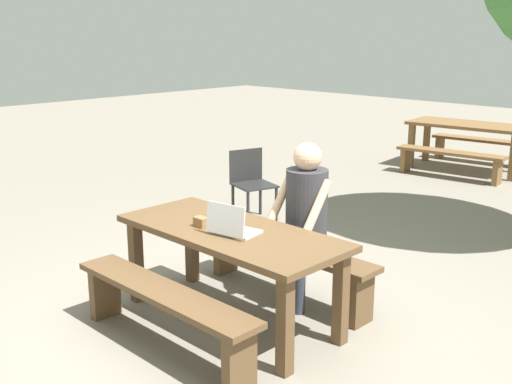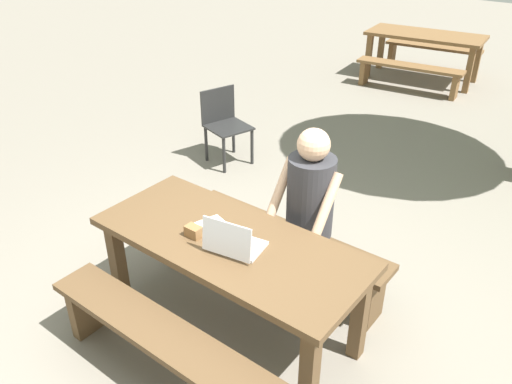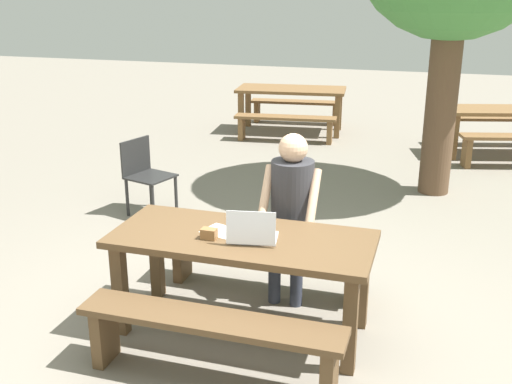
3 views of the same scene
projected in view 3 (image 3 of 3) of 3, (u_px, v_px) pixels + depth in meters
ground_plane at (243, 329)px, 4.56m from camera, size 30.00×30.00×0.00m
picnic_table_front at (242, 250)px, 4.36m from camera, size 1.87×0.80×0.75m
bench_near at (210, 334)px, 3.86m from camera, size 1.74×0.30×0.46m
bench_far at (267, 252)px, 5.04m from camera, size 1.74×0.30×0.46m
laptop at (252, 234)px, 4.20m from camera, size 0.38×0.32×0.25m
small_pouch at (209, 234)px, 4.26m from camera, size 0.11×0.07×0.08m
paper_sheet at (224, 232)px, 4.39m from camera, size 0.34×0.29×0.00m
person_seated at (291, 203)px, 4.81m from camera, size 0.45×0.43×1.36m
plastic_chair at (146, 174)px, 6.75m from camera, size 0.55×0.55×0.84m
picnic_table_mid at (503, 117)px, 9.00m from camera, size 1.83×1.12×0.72m
bench_mid_north at (487, 124)px, 9.67m from camera, size 1.56×0.68×0.46m
picnic_table_rear at (291, 95)px, 10.47m from camera, size 1.92×1.03×0.76m
bench_rear_south at (285, 123)px, 9.92m from camera, size 1.67×0.48×0.42m
bench_rear_north at (296, 106)px, 11.24m from camera, size 1.67×0.48×0.42m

